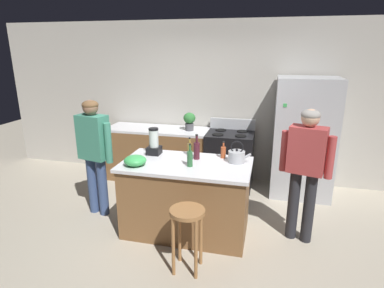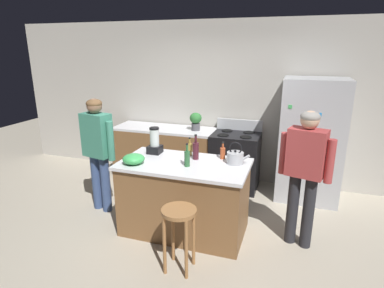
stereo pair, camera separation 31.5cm
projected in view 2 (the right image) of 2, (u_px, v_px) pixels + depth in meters
The scene contains 17 objects.
ground_plane at pixel (185, 230), 4.09m from camera, with size 14.00×14.00×0.00m, color #B2A893.
back_wall at pixel (222, 102), 5.47m from camera, with size 8.00×0.10×2.70m, color #BCB7AD.
kitchen_island at pixel (184, 197), 3.96m from camera, with size 1.56×0.85×0.92m.
back_counter_run at pixel (171, 154), 5.61m from camera, with size 2.00×0.64×0.92m.
refrigerator at pixel (311, 141), 4.74m from camera, with size 0.90×0.73×1.84m.
stove_range at pixel (235, 160), 5.24m from camera, with size 0.76×0.65×1.10m.
person_by_island_left at pixel (98, 145), 4.36m from camera, with size 0.60×0.30×1.61m.
person_by_sink_right at pixel (305, 167), 3.53m from camera, with size 0.59×0.32×1.61m.
bar_stool at pixel (179, 223), 3.22m from camera, with size 0.36×0.36×0.70m.
potted_plant at pixel (196, 120), 5.29m from camera, with size 0.20×0.20×0.30m.
blender_appliance at pixel (155, 142), 4.14m from camera, with size 0.17×0.17×0.35m.
bottle_wine at pixel (196, 150), 3.92m from camera, with size 0.08×0.08×0.32m.
bottle_olive_oil at pixel (187, 158), 3.69m from camera, with size 0.07×0.07×0.28m.
bottle_vinegar at pixel (190, 149), 4.07m from camera, with size 0.06×0.06×0.24m.
bottle_cooking_sauce at pixel (223, 153), 3.95m from camera, with size 0.06×0.06×0.22m.
mixing_bowl at pixel (134, 159), 3.78m from camera, with size 0.26×0.26×0.12m, color #3FB259.
tea_kettle at pixel (235, 157), 3.78m from camera, with size 0.28×0.20×0.27m.
Camera 2 is at (1.22, -3.38, 2.24)m, focal length 29.76 mm.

